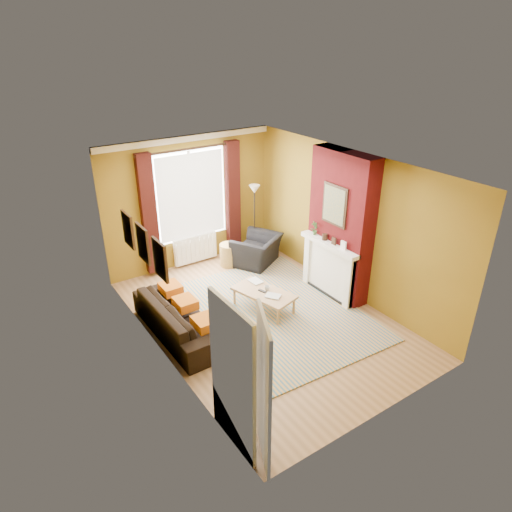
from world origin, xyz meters
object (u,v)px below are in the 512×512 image
armchair (257,250)px  floor_lamp (254,201)px  coffee_table (264,293)px  wicker_stool (229,255)px  sofa (181,317)px

armchair → floor_lamp: floor_lamp is taller
coffee_table → wicker_stool: wicker_stool is taller
sofa → floor_lamp: floor_lamp is taller
armchair → sofa: bearing=0.5°
floor_lamp → wicker_stool: bearing=-169.3°
wicker_stool → floor_lamp: bearing=10.7°
coffee_table → floor_lamp: (1.16, 2.05, 0.96)m
sofa → coffee_table: 1.59m
sofa → coffee_table: bearing=-97.6°
sofa → wicker_stool: bearing=-50.0°
coffee_table → wicker_stool: (0.39, 1.90, -0.10)m
armchair → floor_lamp: (0.22, 0.42, 0.98)m
sofa → coffee_table: size_ratio=1.70×
armchair → coffee_table: size_ratio=0.79×
armchair → floor_lamp: size_ratio=0.60×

